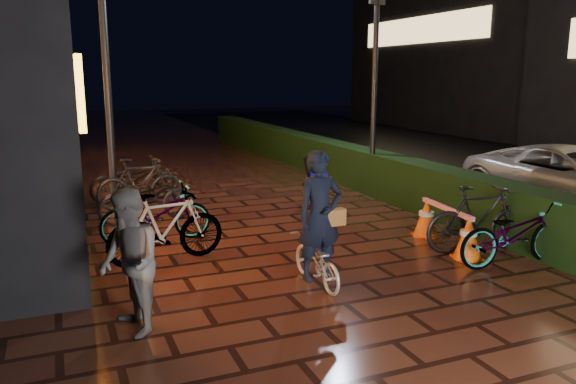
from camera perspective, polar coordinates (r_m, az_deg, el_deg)
name	(u,v)px	position (r m, az deg, el deg)	size (l,w,h in m)	color
ground	(361,282)	(7.92, 7.47, -9.10)	(80.00, 80.00, 0.00)	#381911
asphalt_road	(554,177)	(17.31, 25.43, 1.34)	(11.00, 60.00, 0.01)	black
hedge	(323,157)	(16.18, 3.62, 3.60)	(0.70, 20.00, 1.00)	black
bystander_person	(130,263)	(6.38, -15.80, -6.92)	(0.79, 0.62, 1.63)	#545457
van	(573,177)	(13.56, 26.96, 1.38)	(2.16, 4.68, 1.30)	#A6A7AB
lamp_post_hedge	(374,86)	(13.20, 8.77, 10.58)	(0.45, 0.17, 4.65)	black
lamp_post_sf	(106,56)	(12.46, -18.05, 13.00)	(0.54, 0.30, 5.80)	black
cyclist	(318,237)	(7.53, 3.08, -4.58)	(0.68, 1.31, 1.86)	silver
traffic_barrier	(446,227)	(9.67, 15.74, -3.42)	(0.58, 1.72, 0.69)	#FF600D
cart_assembly	(316,179)	(12.21, 2.87, 1.29)	(0.80, 0.69, 1.14)	black
parked_bikes_storefront	(146,198)	(11.05, -14.18, -0.55)	(2.00, 5.32, 1.10)	black
parked_bikes_hedge	(498,226)	(9.26, 20.54, -3.30)	(1.94, 1.53, 1.10)	black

